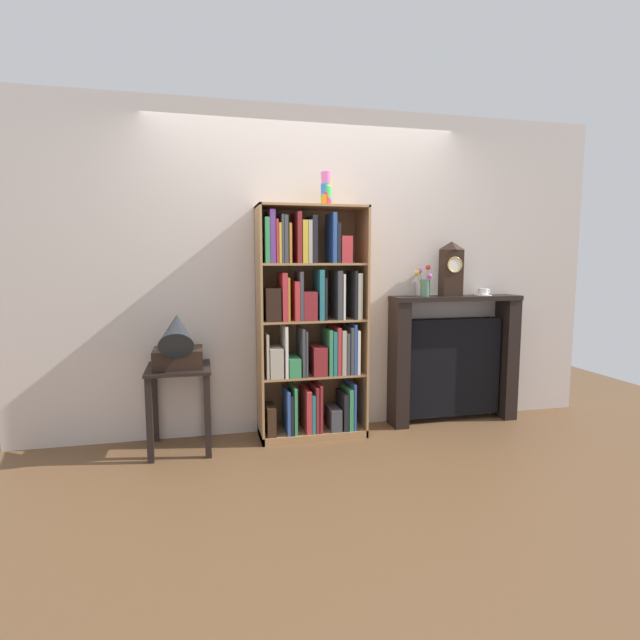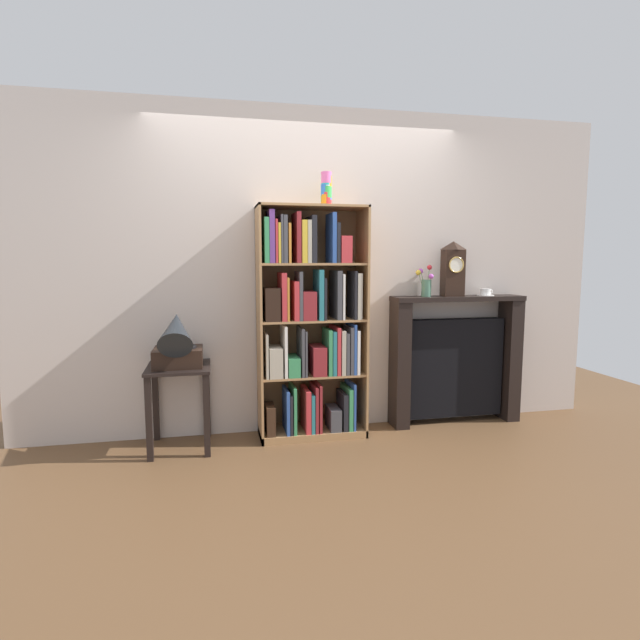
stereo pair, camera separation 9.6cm
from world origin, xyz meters
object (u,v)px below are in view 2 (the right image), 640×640
at_px(fireplace_mantel, 455,361).
at_px(flower_vase, 426,284).
at_px(gramophone, 177,342).
at_px(teacup_with_saucer, 485,293).
at_px(side_table_left, 179,387).
at_px(mantel_clock, 453,269).
at_px(cup_stack, 326,189).
at_px(bookshelf, 310,329).

bearing_deg(fireplace_mantel, flower_vase, -177.05).
height_order(gramophone, teacup_with_saucer, teacup_with_saucer).
bearing_deg(teacup_with_saucer, gramophone, -175.60).
xyz_separation_m(gramophone, fireplace_mantel, (2.31, 0.22, -0.28)).
xyz_separation_m(side_table_left, mantel_clock, (2.25, 0.12, 0.87)).
xyz_separation_m(cup_stack, side_table_left, (-1.14, -0.07, -1.49)).
relative_size(mantel_clock, flower_vase, 1.75).
xyz_separation_m(gramophone, flower_vase, (2.01, 0.20, 0.39)).
distance_m(cup_stack, teacup_with_saucer, 1.64).
xyz_separation_m(bookshelf, fireplace_mantel, (1.29, 0.09, -0.33)).
bearing_deg(flower_vase, bookshelf, -175.71).
distance_m(fireplace_mantel, mantel_clock, 0.80).
distance_m(gramophone, flower_vase, 2.06).
bearing_deg(side_table_left, mantel_clock, 3.18).
distance_m(bookshelf, mantel_clock, 1.33).
distance_m(flower_vase, teacup_with_saucer, 0.56).
bearing_deg(gramophone, mantel_clock, 4.96).
bearing_deg(mantel_clock, teacup_with_saucer, 0.37).
bearing_deg(teacup_with_saucer, side_table_left, -177.16).
relative_size(bookshelf, cup_stack, 7.09).
distance_m(fireplace_mantel, teacup_with_saucer, 0.64).
bearing_deg(mantel_clock, cup_stack, -177.01).
height_order(gramophone, flower_vase, flower_vase).
height_order(gramophone, fireplace_mantel, gramophone).
height_order(mantel_clock, flower_vase, mantel_clock).
distance_m(bookshelf, fireplace_mantel, 1.34).
relative_size(gramophone, flower_vase, 1.87).
distance_m(bookshelf, teacup_with_saucer, 1.57).
distance_m(cup_stack, fireplace_mantel, 1.83).
bearing_deg(mantel_clock, fireplace_mantel, 22.75).
xyz_separation_m(cup_stack, mantel_clock, (1.11, 0.06, -0.62)).
bearing_deg(mantel_clock, gramophone, -175.04).
relative_size(side_table_left, flower_vase, 2.39).
bearing_deg(teacup_with_saucer, fireplace_mantel, 175.30).
bearing_deg(cup_stack, flower_vase, 4.32).
bearing_deg(gramophone, fireplace_mantel, 5.41).
bearing_deg(bookshelf, side_table_left, -176.73).
distance_m(mantel_clock, teacup_with_saucer, 0.37).
bearing_deg(bookshelf, flower_vase, 4.29).
bearing_deg(cup_stack, fireplace_mantel, 3.98).
relative_size(gramophone, fireplace_mantel, 0.43).
relative_size(bookshelf, teacup_with_saucer, 12.29).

